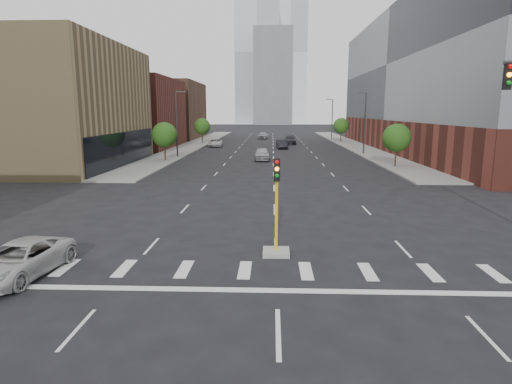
# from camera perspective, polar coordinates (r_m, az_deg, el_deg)

# --- Properties ---
(ground) EXTENTS (400.00, 400.00, 0.00)m
(ground) POSITION_cam_1_polar(r_m,az_deg,el_deg) (11.52, 3.13, -23.06)
(ground) COLOR black
(ground) RESTS_ON ground
(sidewalk_left_far) EXTENTS (5.00, 92.00, 0.15)m
(sidewalk_left_far) POSITION_cam_1_polar(r_m,az_deg,el_deg) (85.10, -7.92, 6.39)
(sidewalk_left_far) COLOR gray
(sidewalk_left_far) RESTS_ON ground
(sidewalk_right_far) EXTENTS (5.00, 92.00, 0.15)m
(sidewalk_right_far) POSITION_cam_1_polar(r_m,az_deg,el_deg) (85.18, 12.50, 6.25)
(sidewalk_right_far) COLOR gray
(sidewalk_right_far) RESTS_ON ground
(building_left_mid) EXTENTS (20.00, 24.00, 14.00)m
(building_left_mid) POSITION_cam_1_polar(r_m,az_deg,el_deg) (56.58, -27.15, 10.20)
(building_left_mid) COLOR #977F55
(building_left_mid) RESTS_ON ground
(building_left_far_a) EXTENTS (20.00, 22.00, 12.00)m
(building_left_far_a) POSITION_cam_1_polar(r_m,az_deg,el_deg) (80.34, -17.99, 9.96)
(building_left_far_a) COLOR brown
(building_left_far_a) RESTS_ON ground
(building_left_far_b) EXTENTS (20.00, 24.00, 13.00)m
(building_left_far_b) POSITION_cam_1_polar(r_m,az_deg,el_deg) (105.17, -13.12, 10.54)
(building_left_far_b) COLOR brown
(building_left_far_b) RESTS_ON ground
(building_right_main) EXTENTS (24.00, 70.00, 22.00)m
(building_right_main) POSITION_cam_1_polar(r_m,az_deg,el_deg) (75.79, 25.95, 13.18)
(building_right_main) COLOR brown
(building_right_main) RESTS_ON ground
(tower_left) EXTENTS (22.00, 22.00, 70.00)m
(tower_left) POSITION_cam_1_polar(r_m,az_deg,el_deg) (231.47, 0.20, 17.86)
(tower_left) COLOR #B2B7BC
(tower_left) RESTS_ON ground
(tower_right) EXTENTS (20.00, 20.00, 80.00)m
(tower_right) POSITION_cam_1_polar(r_m,az_deg,el_deg) (271.85, 4.49, 17.83)
(tower_right) COLOR #B2B7BC
(tower_right) RESTS_ON ground
(tower_mid) EXTENTS (18.00, 18.00, 44.00)m
(tower_mid) POSITION_cam_1_polar(r_m,az_deg,el_deg) (210.15, 2.27, 15.01)
(tower_mid) COLOR slate
(tower_mid) RESTS_ON ground
(median_traffic_signal) EXTENTS (1.20, 1.20, 4.40)m
(median_traffic_signal) POSITION_cam_1_polar(r_m,az_deg,el_deg) (19.32, 2.72, -5.60)
(median_traffic_signal) COLOR #999993
(median_traffic_signal) RESTS_ON ground
(streetlight_right_a) EXTENTS (1.60, 0.22, 9.07)m
(streetlight_right_a) POSITION_cam_1_polar(r_m,az_deg,el_deg) (66.01, 14.24, 9.23)
(streetlight_right_a) COLOR #2D2D30
(streetlight_right_a) RESTS_ON ground
(streetlight_right_b) EXTENTS (1.60, 0.22, 9.07)m
(streetlight_right_b) POSITION_cam_1_polar(r_m,az_deg,el_deg) (100.51, 10.08, 9.81)
(streetlight_right_b) COLOR #2D2D30
(streetlight_right_b) RESTS_ON ground
(streetlight_left) EXTENTS (1.60, 0.22, 9.07)m
(streetlight_left) POSITION_cam_1_polar(r_m,az_deg,el_deg) (61.03, -10.48, 9.28)
(streetlight_left) COLOR #2D2D30
(streetlight_left) RESTS_ON ground
(tree_left_near) EXTENTS (3.20, 3.20, 4.85)m
(tree_left_near) POSITION_cam_1_polar(r_m,az_deg,el_deg) (56.36, -12.12, 7.46)
(tree_left_near) COLOR #382619
(tree_left_near) RESTS_ON ground
(tree_left_far) EXTENTS (3.20, 3.20, 4.85)m
(tree_left_far) POSITION_cam_1_polar(r_m,az_deg,el_deg) (85.74, -7.20, 8.67)
(tree_left_far) COLOR #382619
(tree_left_far) RESTS_ON ground
(tree_right_near) EXTENTS (3.20, 3.20, 4.85)m
(tree_right_near) POSITION_cam_1_polar(r_m,az_deg,el_deg) (51.66, 18.25, 6.88)
(tree_right_near) COLOR #382619
(tree_right_near) RESTS_ON ground
(tree_right_far) EXTENTS (3.20, 3.20, 4.85)m
(tree_right_far) POSITION_cam_1_polar(r_m,az_deg,el_deg) (90.74, 11.28, 8.66)
(tree_right_far) COLOR #382619
(tree_right_far) RESTS_ON ground
(car_near_left) EXTENTS (2.08, 4.94, 1.67)m
(car_near_left) POSITION_cam_1_polar(r_m,az_deg,el_deg) (56.53, 0.83, 5.10)
(car_near_left) COLOR #AAABAF
(car_near_left) RESTS_ON ground
(car_mid_right) EXTENTS (2.08, 4.88, 1.57)m
(car_mid_right) POSITION_cam_1_polar(r_m,az_deg,el_deg) (74.17, 3.48, 6.39)
(car_mid_right) COLOR black
(car_mid_right) RESTS_ON ground
(car_far_left) EXTENTS (2.75, 5.29, 1.42)m
(car_far_left) POSITION_cam_1_polar(r_m,az_deg,el_deg) (78.57, -5.42, 6.56)
(car_far_left) COLOR #BABABA
(car_far_left) RESTS_ON ground
(car_deep_right) EXTENTS (2.37, 5.59, 1.61)m
(car_deep_right) POSITION_cam_1_polar(r_m,az_deg,el_deg) (84.10, 4.58, 6.91)
(car_deep_right) COLOR black
(car_deep_right) RESTS_ON ground
(car_distant) EXTENTS (2.71, 5.12, 1.66)m
(car_distant) POSITION_cam_1_polar(r_m,az_deg,el_deg) (100.13, 0.95, 7.57)
(car_distant) COLOR #9E9EA2
(car_distant) RESTS_ON ground
(parked_minivan) EXTENTS (2.80, 5.13, 1.36)m
(parked_minivan) POSITION_cam_1_polar(r_m,az_deg,el_deg) (19.30, -29.00, -7.91)
(parked_minivan) COLOR #B2B2B2
(parked_minivan) RESTS_ON ground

